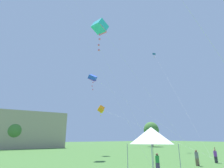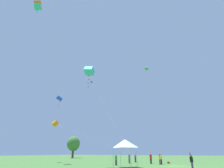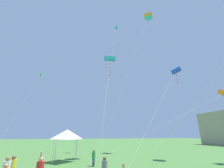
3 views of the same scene
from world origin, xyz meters
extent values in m
cylinder|color=#B7B7BC|center=(-6.79, 4.60, 1.22)|extent=(0.05, 0.05, 2.43)
cylinder|color=#B7B7BC|center=(-4.36, 4.60, 1.22)|extent=(0.05, 0.05, 2.43)
cylinder|color=#B7B7BC|center=(-6.79, 7.03, 1.22)|extent=(0.05, 0.05, 2.43)
cylinder|color=#B7B7BC|center=(-4.36, 7.03, 1.22)|extent=(0.05, 0.05, 2.43)
pyramid|color=white|center=(-5.58, 5.81, 2.98)|extent=(2.70, 2.70, 1.10)
cylinder|color=slate|center=(3.34, 8.60, 1.04)|extent=(0.37, 0.37, 0.61)
sphere|color=brown|center=(3.34, 8.60, 1.44)|extent=(0.23, 0.23, 0.23)
cylinder|color=yellow|center=(2.16, 2.86, 1.10)|extent=(0.39, 0.39, 0.64)
sphere|color=brown|center=(2.16, 2.86, 1.53)|extent=(0.24, 0.24, 0.24)
cube|color=#473860|center=(-2.33, 8.65, 0.35)|extent=(0.33, 0.18, 0.69)
cylinder|color=#288E3D|center=(-2.33, 8.65, 0.98)|extent=(0.35, 0.35, 0.57)
sphere|color=brown|center=(-2.33, 8.65, 1.36)|extent=(0.22, 0.22, 0.22)
cylinder|color=white|center=(3.14, 2.86, 1.14)|extent=(0.41, 0.41, 0.67)
sphere|color=#896042|center=(3.14, 2.86, 1.59)|extent=(0.25, 0.25, 0.25)
cylinder|color=red|center=(3.89, 4.78, 1.16)|extent=(0.41, 0.41, 0.68)
sphere|color=tan|center=(3.89, 4.78, 1.62)|extent=(0.26, 0.26, 0.26)
cylinder|color=tan|center=(3.91, 4.77, 1.72)|extent=(0.21, 0.20, 0.58)
sphere|color=tan|center=(4.34, 3.21, 1.42)|extent=(0.23, 0.23, 0.23)
cylinder|color=silver|center=(1.96, 14.46, 3.87)|extent=(3.62, 19.61, 7.75)
cube|color=orange|center=(0.16, 24.27, 7.75)|extent=(1.19, 1.44, 1.36)
cylinder|color=silver|center=(-7.27, -0.36, 5.92)|extent=(4.24, 2.77, 11.84)
cone|color=green|center=(-9.38, 1.02, 11.84)|extent=(0.79, 0.67, 0.73)
sphere|color=yellow|center=(-9.40, 1.05, 11.52)|extent=(0.08, 0.08, 0.08)
sphere|color=yellow|center=(-9.33, 1.10, 11.30)|extent=(0.08, 0.08, 0.08)
sphere|color=yellow|center=(-9.43, 0.97, 11.09)|extent=(0.08, 0.08, 0.08)
cylinder|color=silver|center=(1.62, 14.39, 6.01)|extent=(10.02, 12.53, 12.02)
cube|color=blue|center=(-3.39, 20.65, 12.01)|extent=(1.74, 1.79, 1.52)
cube|color=pink|center=(-3.39, 20.65, 11.64)|extent=(1.57, 1.35, 0.92)
sphere|color=pink|center=(-3.31, 20.59, 11.18)|extent=(0.21, 0.21, 0.21)
sphere|color=pink|center=(-3.41, 20.67, 10.60)|extent=(0.21, 0.21, 0.21)
sphere|color=pink|center=(-3.32, 20.60, 10.02)|extent=(0.21, 0.21, 0.21)
cylinder|color=silver|center=(-6.96, 15.30, 14.78)|extent=(8.74, 12.77, 29.57)
cube|color=orange|center=(-11.33, 21.68, 29.56)|extent=(2.11, 2.22, 1.52)
cube|color=#2DBCD1|center=(-11.33, 21.68, 29.11)|extent=(1.97, 1.83, 0.70)
sphere|color=#2DBCD1|center=(-11.25, 21.69, 28.53)|extent=(0.25, 0.25, 0.25)
sphere|color=#2DBCD1|center=(-11.28, 21.68, 27.82)|extent=(0.25, 0.25, 0.25)
cylinder|color=silver|center=(-7.67, 11.63, 13.38)|extent=(11.81, 5.77, 26.76)
cone|color=#2DBCD1|center=(-13.57, 14.51, 26.76)|extent=(1.48, 1.43, 1.56)
sphere|color=orange|center=(-13.56, 14.50, 26.18)|extent=(0.14, 0.14, 0.14)
sphere|color=orange|center=(-13.54, 14.58, 25.78)|extent=(0.14, 0.14, 0.14)
sphere|color=orange|center=(-13.52, 14.57, 25.38)|extent=(0.14, 0.14, 0.14)
cylinder|color=silver|center=(-1.79, 9.77, 7.31)|extent=(10.45, 3.19, 14.63)
cube|color=#2DBCD1|center=(-7.01, 11.36, 14.63)|extent=(1.73, 1.76, 1.49)
cube|color=pink|center=(-7.01, 11.36, 14.20)|extent=(1.29, 1.63, 0.77)
sphere|color=pink|center=(-6.97, 11.43, 13.67)|extent=(0.24, 0.24, 0.24)
sphere|color=pink|center=(-7.03, 11.30, 13.01)|extent=(0.24, 0.24, 0.24)
sphere|color=pink|center=(-7.06, 11.42, 12.35)|extent=(0.24, 0.24, 0.24)
sphere|color=pink|center=(-7.08, 11.30, 11.69)|extent=(0.24, 0.24, 0.24)
camera|label=1|loc=(-14.57, -3.59, 2.85)|focal=28.00mm
camera|label=2|loc=(-29.11, -3.58, 1.81)|focal=28.00mm
camera|label=3|loc=(14.06, 6.36, 2.94)|focal=24.00mm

